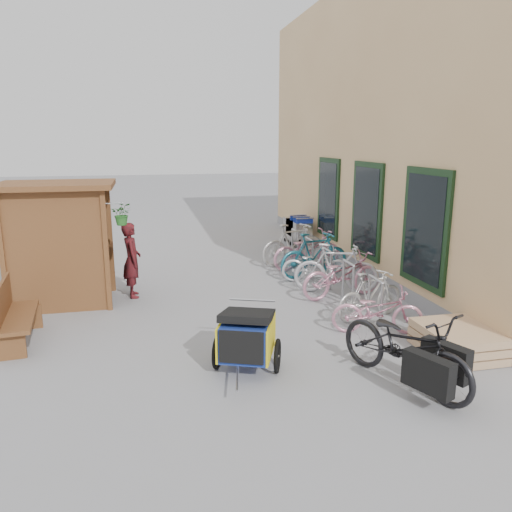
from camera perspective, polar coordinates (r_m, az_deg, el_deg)
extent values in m
plane|color=gray|center=(8.44, -1.10, -9.08)|extent=(80.00, 80.00, 0.00)
cube|color=#DCB67E|center=(14.58, 21.51, 13.49)|extent=(6.00, 13.00, 7.00)
cube|color=gray|center=(13.54, 10.00, -0.02)|extent=(0.18, 13.00, 0.30)
cube|color=black|center=(9.71, 18.75, 3.01)|extent=(0.06, 1.50, 2.20)
cube|color=black|center=(9.69, 18.60, 3.00)|extent=(0.02, 1.25, 1.95)
cube|color=black|center=(11.89, 12.54, 5.15)|extent=(0.06, 1.50, 2.20)
cube|color=black|center=(11.87, 12.41, 5.15)|extent=(0.02, 1.25, 1.95)
cube|color=black|center=(14.17, 8.27, 6.58)|extent=(0.06, 1.50, 2.20)
cube|color=black|center=(14.16, 8.15, 6.58)|extent=(0.02, 1.25, 1.95)
cube|color=brown|center=(10.05, -27.01, -0.03)|extent=(0.09, 0.09, 2.30)
cube|color=brown|center=(9.75, -16.74, 0.50)|extent=(0.09, 0.09, 2.30)
cube|color=brown|center=(11.29, -25.45, 1.44)|extent=(0.09, 0.09, 2.30)
cube|color=brown|center=(11.02, -16.30, 1.94)|extent=(0.09, 0.09, 2.30)
cube|color=brown|center=(10.66, -26.03, 0.76)|extent=(0.05, 1.30, 2.30)
cube|color=brown|center=(9.89, -21.93, 0.27)|extent=(1.80, 0.05, 2.30)
cube|color=brown|center=(11.09, -20.95, 1.67)|extent=(1.80, 0.05, 2.30)
cube|color=brown|center=(10.32, -21.97, 7.53)|extent=(2.15, 1.65, 0.10)
cube|color=brown|center=(10.58, -22.37, -0.37)|extent=(1.30, 1.15, 0.04)
cube|color=brown|center=(10.46, -22.65, 2.82)|extent=(1.30, 1.15, 0.04)
cylinder|color=#A5A8AD|center=(9.59, -16.02, 5.80)|extent=(0.36, 0.02, 0.02)
imported|color=#245F21|center=(9.61, -15.05, 4.67)|extent=(0.38, 0.33, 0.42)
cylinder|color=#A5A8AD|center=(8.80, 14.14, -5.64)|extent=(0.05, 0.05, 0.84)
cylinder|color=#A5A8AD|center=(9.22, 12.76, -4.69)|extent=(0.05, 0.05, 0.84)
cylinder|color=#A5A8AD|center=(8.89, 13.58, -2.58)|extent=(0.05, 0.50, 0.05)
cylinder|color=#A5A8AD|center=(9.83, 11.03, -3.49)|extent=(0.05, 0.05, 0.84)
cylinder|color=#A5A8AD|center=(10.27, 9.92, -2.71)|extent=(0.05, 0.05, 0.84)
cylinder|color=#A5A8AD|center=(9.94, 10.56, -0.77)|extent=(0.05, 0.50, 0.05)
cylinder|color=#A5A8AD|center=(10.89, 8.53, -1.74)|extent=(0.05, 0.05, 0.84)
cylinder|color=#A5A8AD|center=(11.35, 7.63, -1.10)|extent=(0.05, 0.05, 0.84)
cylinder|color=#A5A8AD|center=(11.02, 8.14, 0.70)|extent=(0.05, 0.50, 0.05)
cylinder|color=#A5A8AD|center=(11.99, 6.48, -0.30)|extent=(0.05, 0.05, 0.84)
cylinder|color=#A5A8AD|center=(12.45, 5.73, 0.22)|extent=(0.05, 0.05, 0.84)
cylinder|color=#A5A8AD|center=(12.13, 6.15, 1.90)|extent=(0.05, 0.50, 0.05)
cylinder|color=#A5A8AD|center=(13.10, 4.78, 0.89)|extent=(0.05, 0.05, 0.84)
cylinder|color=#A5A8AD|center=(13.56, 4.15, 1.33)|extent=(0.05, 0.05, 0.84)
cylinder|color=#A5A8AD|center=(13.25, 4.49, 2.89)|extent=(0.05, 0.50, 0.05)
cube|color=tan|center=(8.34, 21.95, -9.85)|extent=(1.00, 1.20, 0.12)
cube|color=tan|center=(8.29, 22.03, -8.95)|extent=(1.00, 1.20, 0.12)
cube|color=tan|center=(8.24, 22.12, -8.05)|extent=(1.00, 1.20, 0.12)
cube|color=brown|center=(8.84, -25.48, -6.31)|extent=(0.64, 1.62, 0.06)
cube|color=brown|center=(8.81, -27.00, -4.53)|extent=(0.22, 1.57, 0.53)
cube|color=brown|center=(8.35, -26.25, -9.22)|extent=(0.43, 0.11, 0.42)
cube|color=brown|center=(9.50, -24.53, -6.39)|extent=(0.43, 0.11, 0.42)
cube|color=silver|center=(15.13, 5.10, 3.07)|extent=(0.51, 0.78, 0.48)
cube|color=#1930A6|center=(14.70, 5.59, 4.04)|extent=(0.51, 0.04, 0.17)
cylinder|color=silver|center=(14.67, 5.63, 4.27)|extent=(0.53, 0.03, 0.03)
cylinder|color=black|center=(14.86, 4.69, 0.93)|extent=(0.04, 0.11, 0.11)
cube|color=silver|center=(15.43, 4.73, 3.27)|extent=(0.51, 0.78, 0.48)
cube|color=#1930A6|center=(15.00, 5.21, 4.23)|extent=(0.51, 0.04, 0.17)
cylinder|color=silver|center=(14.97, 5.24, 4.46)|extent=(0.53, 0.03, 0.03)
cylinder|color=black|center=(15.16, 4.33, 1.19)|extent=(0.04, 0.11, 0.11)
cube|color=silver|center=(15.73, 4.39, 3.47)|extent=(0.51, 0.78, 0.48)
cube|color=#1930A6|center=(15.31, 4.84, 4.42)|extent=(0.51, 0.04, 0.17)
cylinder|color=silver|center=(15.27, 4.87, 4.64)|extent=(0.53, 0.03, 0.03)
cylinder|color=black|center=(15.46, 3.98, 1.43)|extent=(0.04, 0.11, 0.11)
cube|color=navy|center=(7.11, -1.05, -9.23)|extent=(0.91, 1.02, 0.50)
cube|color=gold|center=(7.17, -3.77, -9.06)|extent=(0.34, 0.80, 0.50)
cube|color=gold|center=(7.07, 1.72, -9.39)|extent=(0.34, 0.80, 0.50)
cube|color=black|center=(6.70, -1.71, -10.42)|extent=(0.57, 0.25, 0.46)
cube|color=black|center=(7.05, -0.98, -6.82)|extent=(0.95, 1.01, 0.24)
torus|color=black|center=(7.30, -4.46, -10.89)|extent=(0.23, 0.48, 0.49)
torus|color=black|center=(7.16, 2.46, -11.34)|extent=(0.23, 0.48, 0.49)
cylinder|color=#B7B7BC|center=(6.57, -2.15, -13.70)|extent=(0.29, 0.69, 0.03)
cylinder|color=#B7B7BC|center=(7.41, -0.44, -5.06)|extent=(0.65, 0.28, 0.03)
imported|color=black|center=(6.95, 16.63, -9.85)|extent=(1.48, 2.19, 1.09)
cube|color=black|center=(6.51, 19.07, -12.56)|extent=(0.42, 0.67, 0.45)
cube|color=black|center=(6.94, 20.84, -11.05)|extent=(0.42, 0.67, 0.45)
cube|color=#D05013|center=(6.70, 20.02, -11.40)|extent=(0.18, 0.21, 0.12)
imported|color=maroon|center=(10.56, -14.01, -0.45)|extent=(0.43, 0.61, 1.56)
imported|color=pink|center=(8.65, 13.71, -6.09)|extent=(1.61, 0.93, 0.80)
imported|color=beige|center=(9.30, 12.95, -4.38)|extent=(1.55, 0.84, 0.89)
imported|color=pink|center=(10.42, 9.79, -2.13)|extent=(1.92, 0.96, 0.96)
imported|color=silver|center=(10.69, 9.16, -1.40)|extent=(1.85, 1.04, 1.07)
imported|color=silver|center=(11.51, 6.83, -0.95)|extent=(1.63, 0.87, 0.81)
imported|color=teal|center=(11.87, 6.70, 0.13)|extent=(1.85, 0.83, 1.07)
imported|color=pink|center=(12.60, 5.86, 0.71)|extent=(1.96, 0.98, 0.98)
imported|color=beige|center=(12.97, 4.24, 1.35)|extent=(1.89, 0.97, 1.09)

